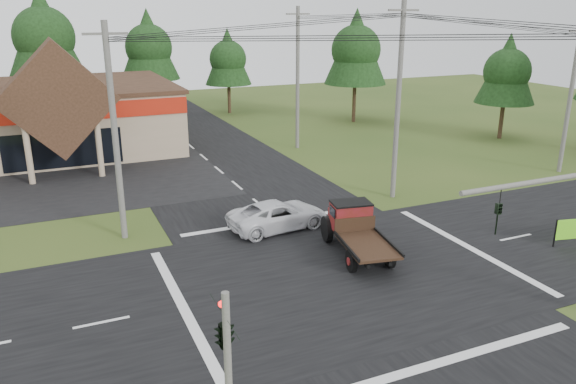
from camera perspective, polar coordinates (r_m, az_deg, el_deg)
ground at (r=24.75m, az=5.42°, el=-8.26°), size 120.00×120.00×0.00m
road_ns at (r=24.75m, az=5.42°, el=-8.24°), size 12.00×120.00×0.02m
road_ew at (r=24.75m, az=5.42°, el=-8.24°), size 120.00×12.00×0.02m
parking_apron at (r=39.92m, az=-27.06°, el=0.15°), size 28.00×14.00×0.02m
traffic_signal_corner at (r=14.50m, az=-6.50°, el=-12.85°), size 0.53×2.48×4.40m
utility_pole_nw at (r=28.00m, az=-17.19°, el=5.81°), size 2.00×0.30×10.50m
utility_pole_ne at (r=33.63m, az=11.13°, el=9.09°), size 2.00×0.30×11.50m
utility_pole_far at (r=43.20m, az=26.75°, el=8.58°), size 2.00×0.30×10.20m
utility_pole_n at (r=45.74m, az=0.98°, el=11.54°), size 2.00×0.30×11.20m
tree_row_c at (r=60.32m, az=-23.58°, el=14.52°), size 7.28×7.28×13.13m
tree_row_d at (r=62.36m, az=-13.99°, el=14.28°), size 6.16×6.16×11.11m
tree_row_e at (r=62.44m, az=-6.13°, el=13.46°), size 5.04×5.04×9.09m
tree_side_ne at (r=57.29m, az=6.93°, el=14.38°), size 6.16×6.16×11.11m
tree_side_e_near at (r=52.76m, az=21.39°, el=11.52°), size 5.04×5.04×9.09m
antique_flatbed_truck at (r=26.18m, az=7.16°, el=-4.06°), size 3.02×5.76×2.29m
white_pickup at (r=29.27m, az=-1.02°, el=-2.35°), size 5.52×2.99×1.47m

